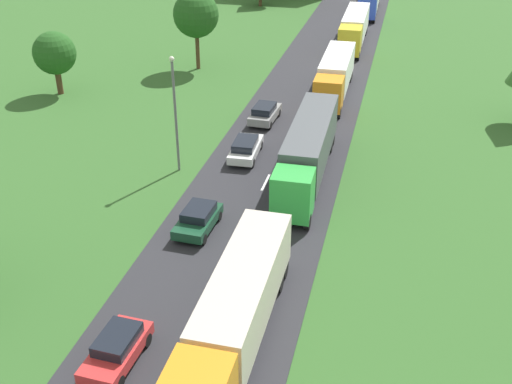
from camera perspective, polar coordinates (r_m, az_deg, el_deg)
road at (r=38.06m, az=-0.82°, el=-2.64°), size 10.00×140.00×0.06m
lane_marking_centre at (r=34.50m, az=-2.68°, el=-6.34°), size 0.16×120.86×0.01m
truck_lead at (r=27.93m, az=-1.84°, el=-10.96°), size 2.51×12.90×3.54m
truck_second at (r=42.16m, az=4.88°, el=4.01°), size 2.69×14.04×3.80m
truck_third at (r=58.04m, az=7.40°, el=10.87°), size 2.63×12.13×3.53m
truck_fourth at (r=75.00m, az=9.16°, el=14.95°), size 2.66×13.75×3.54m
car_second at (r=28.64m, az=-12.86°, el=-14.05°), size 1.98×4.05×1.44m
car_third at (r=36.87m, az=-5.43°, el=-2.49°), size 2.05×4.02×1.44m
car_fourth at (r=45.55m, az=-0.97°, el=4.15°), size 2.06×4.67×1.46m
car_fifth at (r=51.84m, az=0.82°, el=7.39°), size 2.07×4.32×1.54m
lamppost_second at (r=42.55m, az=-7.56°, el=7.66°), size 0.36×0.36×8.37m
tree_oak at (r=64.81m, az=-5.63°, el=16.15°), size 4.66×4.66×7.98m
tree_maple at (r=60.48m, az=-18.29°, el=12.19°), size 3.94×3.94×5.88m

